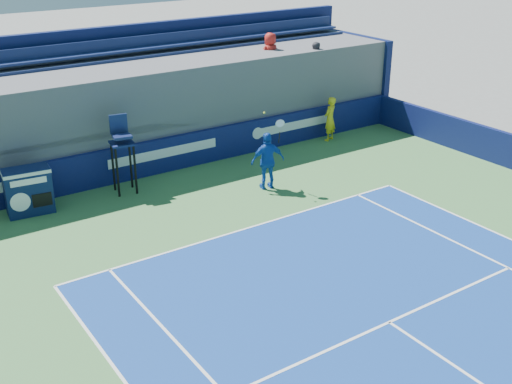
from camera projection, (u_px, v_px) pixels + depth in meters
ball_person at (330, 119)px, 24.67m from camera, size 0.73×0.61×1.71m
back_hoarding at (163, 155)px, 21.66m from camera, size 20.40×0.21×1.20m
match_clock at (28, 190)px, 18.58m from camera, size 1.39×0.86×1.40m
umpire_chair at (122, 146)px, 19.74m from camera, size 0.80×0.80×2.48m
tennis_player at (268, 161)px, 20.21m from camera, size 1.17×0.72×2.57m
stadium_seating at (135, 106)px, 22.73m from camera, size 21.00×4.05×4.40m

